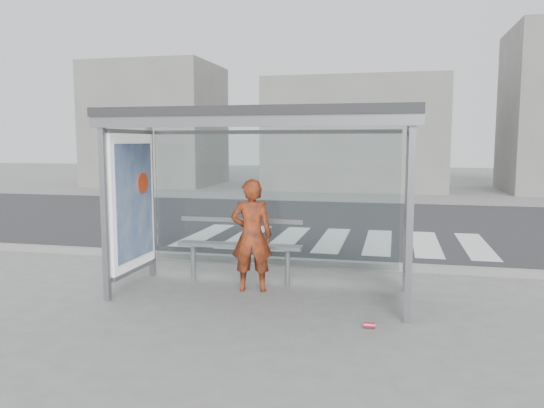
{
  "coord_description": "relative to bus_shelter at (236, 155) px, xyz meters",
  "views": [
    {
      "loc": [
        1.81,
        -7.1,
        2.18
      ],
      "look_at": [
        0.12,
        0.2,
        1.29
      ],
      "focal_mm": 35.0,
      "sensor_mm": 36.0,
      "label": 1
    }
  ],
  "objects": [
    {
      "name": "bench",
      "position": [
        -0.11,
        0.52,
        -1.39
      ],
      "size": [
        1.94,
        0.24,
        1.0
      ],
      "color": "gray",
      "rests_on": "ground"
    },
    {
      "name": "bus_shelter",
      "position": [
        0.0,
        0.0,
        0.0
      ],
      "size": [
        4.25,
        1.65,
        2.62
      ],
      "color": "gray",
      "rests_on": "ground"
    },
    {
      "name": "curb",
      "position": [
        0.37,
        1.89,
        -1.92
      ],
      "size": [
        30.0,
        0.18,
        0.12
      ],
      "primitive_type": "cube",
      "color": "gray",
      "rests_on": "ground"
    },
    {
      "name": "person",
      "position": [
        0.18,
        0.16,
        -1.16
      ],
      "size": [
        0.66,
        0.5,
        1.65
      ],
      "primitive_type": "imported",
      "rotation": [
        0.0,
        0.0,
        3.33
      ],
      "color": "orange",
      "rests_on": "ground"
    },
    {
      "name": "road",
      "position": [
        0.37,
        6.94,
        -1.98
      ],
      "size": [
        30.0,
        10.0,
        0.01
      ],
      "primitive_type": "cube",
      "color": "#27272A",
      "rests_on": "ground"
    },
    {
      "name": "building_left",
      "position": [
        -9.63,
        17.94,
        1.02
      ],
      "size": [
        6.0,
        5.0,
        6.0
      ],
      "primitive_type": "cube",
      "color": "slate",
      "rests_on": "ground"
    },
    {
      "name": "crosswalk",
      "position": [
        0.87,
        4.44,
        -1.98
      ],
      "size": [
        6.55,
        3.0,
        0.0
      ],
      "color": "silver",
      "rests_on": "ground"
    },
    {
      "name": "ground",
      "position": [
        0.37,
        -0.06,
        -1.98
      ],
      "size": [
        80.0,
        80.0,
        0.0
      ],
      "primitive_type": "plane",
      "color": "slate",
      "rests_on": "ground"
    },
    {
      "name": "soda_can",
      "position": [
        1.94,
        -1.06,
        -1.95
      ],
      "size": [
        0.14,
        0.08,
        0.07
      ],
      "primitive_type": "cylinder",
      "rotation": [
        0.0,
        1.57,
        0.01
      ],
      "color": "#EE4661",
      "rests_on": "ground"
    },
    {
      "name": "building_center",
      "position": [
        0.37,
        17.94,
        0.52
      ],
      "size": [
        8.0,
        5.0,
        5.0
      ],
      "primitive_type": "cube",
      "color": "slate",
      "rests_on": "ground"
    }
  ]
}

